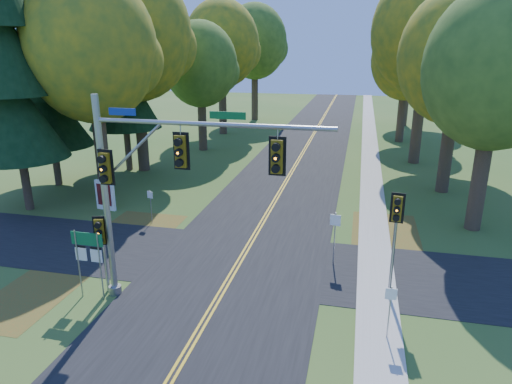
% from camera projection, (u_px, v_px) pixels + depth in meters
% --- Properties ---
extents(ground, '(160.00, 160.00, 0.00)m').
position_uv_depth(ground, '(228.00, 281.00, 19.57)').
color(ground, '#2E531D').
rests_on(ground, ground).
extents(road_main, '(8.00, 160.00, 0.02)m').
position_uv_depth(road_main, '(228.00, 281.00, 19.57)').
color(road_main, black).
rests_on(road_main, ground).
extents(road_cross, '(60.00, 6.00, 0.02)m').
position_uv_depth(road_cross, '(240.00, 261.00, 21.42)').
color(road_cross, black).
rests_on(road_cross, ground).
extents(centerline_left, '(0.10, 160.00, 0.01)m').
position_uv_depth(centerline_left, '(226.00, 280.00, 19.58)').
color(centerline_left, gold).
rests_on(centerline_left, road_main).
extents(centerline_right, '(0.10, 160.00, 0.01)m').
position_uv_depth(centerline_right, '(230.00, 281.00, 19.54)').
color(centerline_right, gold).
rests_on(centerline_right, road_main).
extents(sidewalk_east, '(1.60, 160.00, 0.06)m').
position_uv_depth(sidewalk_east, '(377.00, 297.00, 18.25)').
color(sidewalk_east, '#9E998E').
rests_on(sidewalk_east, ground).
extents(leaf_patch_w_near, '(4.00, 6.00, 0.00)m').
position_uv_depth(leaf_patch_w_near, '(133.00, 232.00, 24.66)').
color(leaf_patch_w_near, brown).
rests_on(leaf_patch_w_near, ground).
extents(leaf_patch_e, '(3.50, 8.00, 0.00)m').
position_uv_depth(leaf_patch_e, '(386.00, 240.00, 23.69)').
color(leaf_patch_e, brown).
rests_on(leaf_patch_e, ground).
extents(leaf_patch_w_far, '(3.00, 5.00, 0.00)m').
position_uv_depth(leaf_patch_w_far, '(29.00, 296.00, 18.37)').
color(leaf_patch_w_far, brown).
rests_on(leaf_patch_w_far, ground).
extents(tree_w_a, '(8.00, 8.00, 14.15)m').
position_uv_depth(tree_w_a, '(93.00, 48.00, 27.73)').
color(tree_w_a, '#38281C').
rests_on(tree_w_a, ground).
extents(tree_e_a, '(7.20, 7.20, 12.73)m').
position_uv_depth(tree_e_a, '(498.00, 69.00, 22.65)').
color(tree_e_a, '#38281C').
rests_on(tree_e_a, ground).
extents(tree_w_b, '(8.60, 8.60, 15.38)m').
position_uv_depth(tree_w_b, '(136.00, 35.00, 34.00)').
color(tree_w_b, '#38281C').
rests_on(tree_w_b, ground).
extents(tree_e_b, '(7.60, 7.60, 13.33)m').
position_uv_depth(tree_e_b, '(460.00, 58.00, 28.97)').
color(tree_e_b, '#38281C').
rests_on(tree_e_b, ground).
extents(tree_w_c, '(6.80, 6.80, 11.91)m').
position_uv_depth(tree_w_c, '(201.00, 65.00, 41.87)').
color(tree_w_c, '#38281C').
rests_on(tree_w_c, ground).
extents(tree_e_c, '(8.80, 8.80, 15.79)m').
position_uv_depth(tree_e_c, '(428.00, 32.00, 36.19)').
color(tree_e_c, '#38281C').
rests_on(tree_e_c, ground).
extents(tree_w_d, '(8.20, 8.20, 14.56)m').
position_uv_depth(tree_w_d, '(222.00, 44.00, 49.52)').
color(tree_w_d, '#38281C').
rests_on(tree_w_d, ground).
extents(tree_e_d, '(7.00, 7.00, 12.32)m').
position_uv_depth(tree_e_d, '(407.00, 60.00, 45.59)').
color(tree_e_d, '#38281C').
rests_on(tree_e_d, ground).
extents(tree_w_e, '(8.40, 8.40, 14.97)m').
position_uv_depth(tree_w_e, '(255.00, 42.00, 59.29)').
color(tree_w_e, '#38281C').
rests_on(tree_w_e, ground).
extents(tree_e_e, '(7.80, 7.80, 13.74)m').
position_uv_depth(tree_e_e, '(411.00, 50.00, 54.98)').
color(tree_e_e, '#38281C').
rests_on(tree_e_e, ground).
extents(pine_a, '(5.60, 5.60, 19.48)m').
position_uv_depth(pine_a, '(5.00, 54.00, 25.40)').
color(pine_a, '#38281C').
rests_on(pine_a, ground).
extents(pine_b, '(5.60, 5.60, 17.31)m').
position_uv_depth(pine_b, '(43.00, 69.00, 30.67)').
color(pine_b, '#38281C').
rests_on(pine_b, ground).
extents(pine_c, '(5.60, 5.60, 20.56)m').
position_uv_depth(pine_c, '(119.00, 45.00, 34.21)').
color(pine_c, '#38281C').
rests_on(pine_c, ground).
extents(traffic_mast, '(8.83, 0.79, 8.01)m').
position_uv_depth(traffic_mast, '(156.00, 176.00, 16.50)').
color(traffic_mast, '#909498').
rests_on(traffic_mast, ground).
extents(east_signal_pole, '(0.52, 0.60, 4.47)m').
position_uv_depth(east_signal_pole, '(396.00, 220.00, 17.13)').
color(east_signal_pole, gray).
rests_on(east_signal_pole, ground).
extents(ped_signal_pole, '(0.52, 0.62, 3.37)m').
position_uv_depth(ped_signal_pole, '(101.00, 237.00, 17.85)').
color(ped_signal_pole, '#97989F').
rests_on(ped_signal_pole, ground).
extents(route_sign_cluster, '(1.35, 0.10, 2.89)m').
position_uv_depth(route_sign_cluster, '(88.00, 251.00, 17.67)').
color(route_sign_cluster, gray).
rests_on(route_sign_cluster, ground).
extents(info_kiosk, '(1.35, 0.42, 1.85)m').
position_uv_depth(info_kiosk, '(105.00, 195.00, 27.84)').
color(info_kiosk, white).
rests_on(info_kiosk, ground).
extents(reg_sign_e_north, '(0.48, 0.13, 2.52)m').
position_uv_depth(reg_sign_e_north, '(335.00, 229.00, 20.60)').
color(reg_sign_e_north, gray).
rests_on(reg_sign_e_north, ground).
extents(reg_sign_e_south, '(0.39, 0.06, 2.02)m').
position_uv_depth(reg_sign_e_south, '(390.00, 303.00, 15.32)').
color(reg_sign_e_south, gray).
rests_on(reg_sign_e_south, ground).
extents(reg_sign_w, '(0.36, 0.13, 1.94)m').
position_uv_depth(reg_sign_w, '(150.00, 201.00, 25.63)').
color(reg_sign_w, gray).
rests_on(reg_sign_w, ground).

